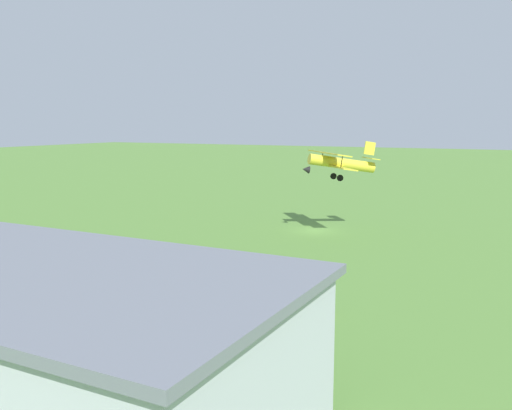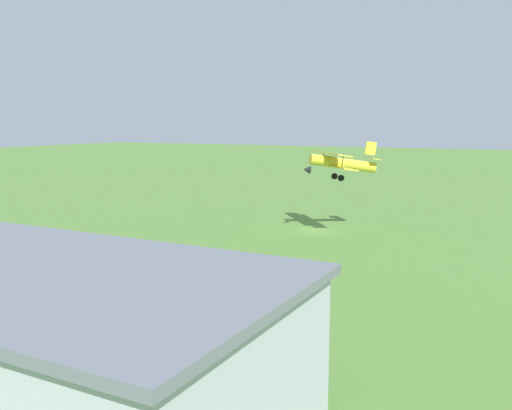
{
  "view_description": "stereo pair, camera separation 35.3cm",
  "coord_description": "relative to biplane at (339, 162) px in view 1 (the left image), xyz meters",
  "views": [
    {
      "loc": [
        -19.96,
        53.7,
        11.22
      ],
      "look_at": [
        -0.01,
        13.87,
        4.59
      ],
      "focal_mm": 38.85,
      "sensor_mm": 36.0,
      "label": 1
    },
    {
      "loc": [
        -20.28,
        53.54,
        11.22
      ],
      "look_at": [
        -0.01,
        13.87,
        4.59
      ],
      "focal_mm": 38.85,
      "sensor_mm": 36.0,
      "label": 2
    }
  ],
  "objects": [
    {
      "name": "person_by_parked_cars",
      "position": [
        -7.19,
        23.27,
        -6.52
      ],
      "size": [
        0.52,
        0.52,
        1.53
      ],
      "color": "orange",
      "rests_on": "ground_plane"
    },
    {
      "name": "person_watching_takeoff",
      "position": [
        16.36,
        22.4,
        -6.48
      ],
      "size": [
        0.49,
        0.49,
        1.61
      ],
      "color": "#3F3F47",
      "rests_on": "ground_plane"
    },
    {
      "name": "biplane",
      "position": [
        0.0,
        0.0,
        0.0
      ],
      "size": [
        8.06,
        8.26,
        3.9
      ],
      "color": "yellow"
    },
    {
      "name": "ground_plane",
      "position": [
        2.5,
        -0.34,
        -7.27
      ],
      "size": [
        400.0,
        400.0,
        0.0
      ],
      "primitive_type": "plane",
      "color": "#568438"
    }
  ]
}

